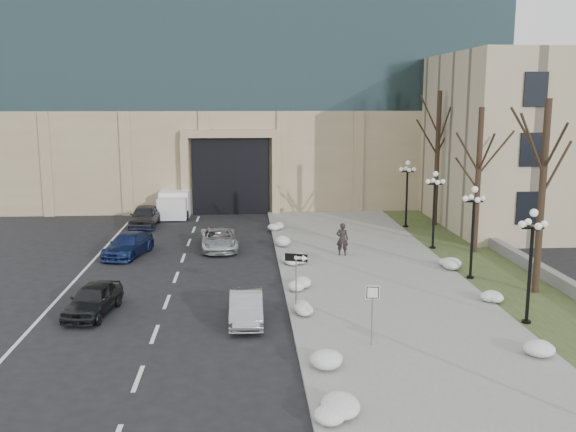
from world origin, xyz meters
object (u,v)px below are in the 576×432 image
lamppost_b (473,220)px  lamppost_d (407,185)px  car_c (128,245)px  keep_sign (372,302)px  car_d (219,239)px  car_b (246,307)px  car_a (93,299)px  lamppost_a (531,251)px  lamppost_c (435,199)px  car_e (145,216)px  one_way_sign (300,265)px  pedestrian (342,239)px  box_truck (176,202)px

lamppost_b → lamppost_d: same height
car_c → keep_sign: size_ratio=1.88×
car_d → car_b: bearing=-88.0°
car_a → keep_sign: (10.99, -4.45, 1.08)m
lamppost_a → lamppost_c: (0.00, 13.00, 0.00)m
car_e → lamppost_c: lamppost_c is taller
one_way_sign → pedestrian: bearing=90.6°
car_d → lamppost_c: size_ratio=0.96×
keep_sign → lamppost_d: lamppost_d is taller
lamppost_a → lamppost_c: 13.00m
car_b → car_e: car_e is taller
car_a → car_d: car_a is taller
keep_sign → car_a: bearing=168.4°
pedestrian → one_way_sign: 10.52m
car_a → car_c: size_ratio=0.88×
car_b → car_d: car_d is taller
car_b → car_c: (-6.74, 11.63, 0.01)m
pedestrian → keep_sign: size_ratio=0.80×
car_a → pedestrian: pedestrian is taller
car_c → one_way_sign: size_ratio=1.65×
car_a → lamppost_a: lamppost_a is taller
box_truck → lamppost_c: bearing=-37.1°
keep_sign → lamppost_a: (6.69, 1.93, 1.33)m
car_b → box_truck: (-5.32, 24.87, 0.34)m
car_b → box_truck: size_ratio=0.60×
lamppost_b → car_e: bearing=141.0°
lamppost_d → car_b: bearing=-121.5°
lamppost_a → lamppost_d: 19.50m
car_c → lamppost_b: 19.21m
pedestrian → keep_sign: bearing=98.0°
car_a → car_b: bearing=-3.1°
lamppost_b → car_d: bearing=149.8°
car_d → car_e: bearing=121.7°
lamppost_c → keep_sign: bearing=-114.1°
lamppost_c → lamppost_d: (0.00, 6.50, 0.00)m
car_c → lamppost_c: lamppost_c is taller
box_truck → car_c: bearing=-95.1°
car_b → pedestrian: pedestrian is taller
pedestrian → lamppost_c: bearing=-153.9°
car_e → lamppost_d: (18.34, -1.85, 2.31)m
car_a → box_truck: bearing=96.1°
car_a → keep_sign: 11.90m
box_truck → lamppost_b: (16.57, -19.52, 2.10)m
car_c → lamppost_b: lamppost_b is taller
one_way_sign → car_e: bearing=134.3°
car_b → lamppost_c: bearing=46.6°
car_c → keep_sign: keep_sign is taller
car_b → lamppost_a: (11.25, -1.15, 2.44)m
car_d → lamppost_b: lamppost_b is taller
lamppost_c → lamppost_d: same height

